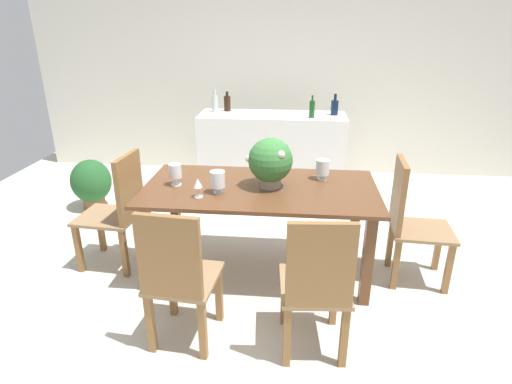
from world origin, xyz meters
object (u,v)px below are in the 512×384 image
at_px(kitchen_counter, 272,154).
at_px(wine_bottle_tall, 335,107).
at_px(crystal_vase_center_near, 175,172).
at_px(flower_centerpiece, 270,161).
at_px(wine_bottle_clear, 312,109).
at_px(wine_bottle_amber, 227,103).
at_px(potted_plant_floor, 91,183).
at_px(dining_table, 260,200).
at_px(chair_near_left, 178,275).
at_px(crystal_vase_right, 323,168).
at_px(wine_bottle_green, 215,103).
at_px(chair_head_end, 119,207).
at_px(chair_foot_end, 409,218).
at_px(wine_glass, 198,184).
at_px(chair_near_right, 317,283).
at_px(crystal_vase_left, 218,180).

relative_size(kitchen_counter, wine_bottle_tall, 7.08).
height_order(crystal_vase_center_near, wine_bottle_tall, wine_bottle_tall).
relative_size(flower_centerpiece, wine_bottle_clear, 1.58).
distance_m(wine_bottle_amber, potted_plant_floor, 1.77).
bearing_deg(potted_plant_floor, wine_bottle_tall, 15.20).
relative_size(dining_table, potted_plant_floor, 3.26).
height_order(chair_near_left, crystal_vase_right, chair_near_left).
height_order(wine_bottle_green, wine_bottle_amber, wine_bottle_green).
bearing_deg(chair_head_end, potted_plant_floor, -139.29).
distance_m(chair_foot_end, wine_glass, 1.62).
relative_size(wine_bottle_tall, wine_bottle_amber, 1.04).
bearing_deg(crystal_vase_center_near, wine_glass, -44.04).
bearing_deg(chair_near_right, dining_table, -70.54).
height_order(dining_table, chair_foot_end, chair_foot_end).
distance_m(chair_near_left, crystal_vase_left, 0.84).
relative_size(chair_foot_end, crystal_vase_left, 5.77).
relative_size(chair_head_end, flower_centerpiece, 2.54).
height_order(chair_foot_end, wine_bottle_green, wine_bottle_green).
bearing_deg(wine_glass, flower_centerpiece, 26.71).
distance_m(chair_foot_end, potted_plant_floor, 3.27).
bearing_deg(wine_bottle_tall, dining_table, -110.68).
xyz_separation_m(chair_foot_end, crystal_vase_center_near, (-1.79, -0.04, 0.32)).
distance_m(chair_foot_end, crystal_vase_center_near, 1.82).
relative_size(chair_foot_end, kitchen_counter, 0.59).
bearing_deg(wine_bottle_green, dining_table, -69.52).
distance_m(crystal_vase_center_near, kitchen_counter, 1.94).
bearing_deg(wine_glass, crystal_vase_right, 26.59).
height_order(chair_near_right, crystal_vase_right, chair_near_right).
distance_m(chair_near_left, kitchen_counter, 2.71).
xyz_separation_m(flower_centerpiece, crystal_vase_left, (-0.37, -0.16, -0.10)).
height_order(dining_table, wine_bottle_amber, wine_bottle_amber).
height_order(flower_centerpiece, crystal_vase_right, flower_centerpiece).
bearing_deg(chair_foot_end, chair_head_end, 93.97).
height_order(crystal_vase_right, kitchen_counter, kitchen_counter).
xyz_separation_m(chair_head_end, crystal_vase_left, (0.84, -0.15, 0.32)).
height_order(crystal_vase_center_near, wine_bottle_clear, wine_bottle_clear).
bearing_deg(chair_near_right, wine_bottle_tall, -100.17).
distance_m(crystal_vase_right, kitchen_counter, 1.67).
relative_size(crystal_vase_center_near, wine_bottle_amber, 0.76).
bearing_deg(chair_head_end, chair_near_left, 43.68).
bearing_deg(flower_centerpiece, wine_bottle_green, 112.60).
height_order(chair_near_right, wine_bottle_tall, wine_bottle_tall).
bearing_deg(potted_plant_floor, chair_near_right, -40.61).
distance_m(chair_head_end, chair_near_left, 1.17).
bearing_deg(chair_foot_end, crystal_vase_center_near, 94.75).
relative_size(crystal_vase_center_near, kitchen_counter, 0.10).
bearing_deg(chair_near_right, wine_bottle_green, -72.86).
relative_size(chair_foot_end, chair_near_right, 1.02).
bearing_deg(potted_plant_floor, wine_bottle_green, 31.11).
bearing_deg(wine_bottle_tall, wine_bottle_green, 178.23).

